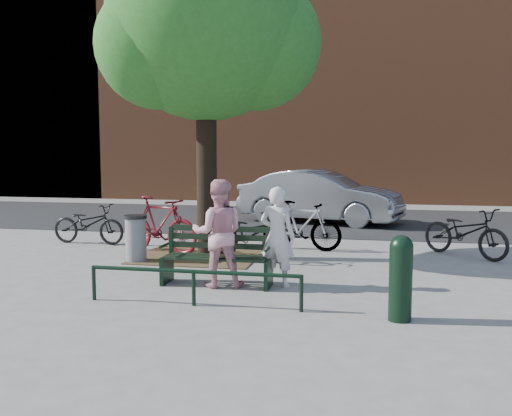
% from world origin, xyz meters
% --- Properties ---
extents(ground, '(90.00, 90.00, 0.00)m').
position_xyz_m(ground, '(0.00, 0.00, 0.00)').
color(ground, gray).
rests_on(ground, ground).
extents(dirt_pit, '(2.40, 2.00, 0.02)m').
position_xyz_m(dirt_pit, '(-1.00, 2.20, 0.01)').
color(dirt_pit, brown).
rests_on(dirt_pit, ground).
extents(road, '(40.00, 7.00, 0.01)m').
position_xyz_m(road, '(0.00, 8.50, 0.01)').
color(road, black).
rests_on(road, ground).
extents(townhouse_row, '(45.00, 4.00, 14.00)m').
position_xyz_m(townhouse_row, '(0.17, 16.00, 6.25)').
color(townhouse_row, brown).
rests_on(townhouse_row, ground).
extents(park_bench, '(1.74, 0.54, 0.97)m').
position_xyz_m(park_bench, '(-0.00, 0.08, 0.48)').
color(park_bench, black).
rests_on(park_bench, ground).
extents(guard_railing, '(3.06, 0.06, 0.51)m').
position_xyz_m(guard_railing, '(0.00, -1.20, 0.40)').
color(guard_railing, black).
rests_on(guard_railing, ground).
extents(street_tree, '(4.20, 3.80, 6.50)m').
position_xyz_m(street_tree, '(-0.75, 2.20, 4.42)').
color(street_tree, black).
rests_on(street_tree, ground).
extents(person_left, '(0.65, 0.51, 1.59)m').
position_xyz_m(person_left, '(0.95, 0.15, 0.79)').
color(person_left, beige).
rests_on(person_left, ground).
extents(person_right, '(0.95, 0.82, 1.70)m').
position_xyz_m(person_right, '(0.05, -0.06, 0.85)').
color(person_right, '#D4929B').
rests_on(person_right, ground).
extents(bollard, '(0.29, 0.29, 1.09)m').
position_xyz_m(bollard, '(2.77, -1.34, 0.59)').
color(bollard, black).
rests_on(bollard, ground).
extents(litter_bin, '(0.44, 0.44, 0.90)m').
position_xyz_m(litter_bin, '(-2.04, 1.54, 0.45)').
color(litter_bin, gray).
rests_on(litter_bin, ground).
extents(bicycle_a, '(1.78, 0.71, 0.92)m').
position_xyz_m(bicycle_a, '(-3.92, 3.24, 0.46)').
color(bicycle_a, black).
rests_on(bicycle_a, ground).
extents(bicycle_b, '(2.04, 1.18, 1.18)m').
position_xyz_m(bicycle_b, '(-1.92, 2.48, 0.59)').
color(bicycle_b, '#530B13').
rests_on(bicycle_b, ground).
extents(bicycle_c, '(2.00, 1.40, 1.00)m').
position_xyz_m(bicycle_c, '(0.07, 2.20, 0.50)').
color(bicycle_c, black).
rests_on(bicycle_c, ground).
extents(bicycle_d, '(1.81, 0.77, 1.05)m').
position_xyz_m(bicycle_d, '(0.94, 3.41, 0.53)').
color(bicycle_d, gray).
rests_on(bicycle_d, ground).
extents(bicycle_e, '(1.85, 1.78, 1.00)m').
position_xyz_m(bicycle_e, '(4.26, 3.32, 0.50)').
color(bicycle_e, black).
rests_on(bicycle_e, ground).
extents(parked_car, '(4.93, 2.75, 1.54)m').
position_xyz_m(parked_car, '(0.92, 7.94, 0.77)').
color(parked_car, gray).
rests_on(parked_car, ground).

